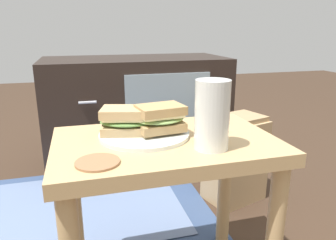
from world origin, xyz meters
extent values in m
cube|color=tan|center=(0.00, 0.00, 0.44)|extent=(0.56, 0.36, 0.04)
cylinder|color=tan|center=(-0.25, 0.14, 0.21)|extent=(0.04, 0.04, 0.43)
cylinder|color=tan|center=(0.25, 0.14, 0.21)|extent=(0.04, 0.04, 0.43)
cube|color=black|center=(0.09, 0.95, 0.29)|extent=(0.96, 0.44, 0.58)
cube|color=#8C9EA8|center=(0.21, 0.72, 0.30)|extent=(0.42, 0.01, 0.44)
cylinder|color=silver|center=(-0.17, 0.72, 0.41)|extent=(0.08, 0.01, 0.01)
cylinder|color=silver|center=(-0.17, 0.72, 0.19)|extent=(0.08, 0.01, 0.01)
cube|color=#384C72|center=(-0.33, 0.50, 0.00)|extent=(1.23, 0.74, 0.01)
cube|color=slate|center=(-0.33, 0.50, 0.01)|extent=(1.01, 0.61, 0.00)
cylinder|color=silver|center=(-0.05, 0.04, 0.47)|extent=(0.23, 0.23, 0.01)
cube|color=tan|center=(-0.09, 0.05, 0.48)|extent=(0.15, 0.11, 0.02)
ellipsoid|color=#608C42|center=(-0.09, 0.05, 0.50)|extent=(0.16, 0.12, 0.02)
cube|color=beige|center=(-0.09, 0.05, 0.51)|extent=(0.14, 0.10, 0.01)
cube|color=tan|center=(-0.09, 0.05, 0.53)|extent=(0.15, 0.11, 0.02)
cube|color=tan|center=(-0.01, 0.02, 0.49)|extent=(0.12, 0.10, 0.02)
ellipsoid|color=#8CB260|center=(-0.01, 0.02, 0.51)|extent=(0.13, 0.10, 0.02)
cube|color=beige|center=(-0.01, 0.02, 0.52)|extent=(0.11, 0.09, 0.01)
cube|color=tan|center=(-0.01, 0.02, 0.53)|extent=(0.13, 0.10, 0.02)
cylinder|color=silver|center=(0.09, -0.09, 0.54)|extent=(0.08, 0.08, 0.16)
cylinder|color=#C67219|center=(0.09, -0.09, 0.53)|extent=(0.07, 0.07, 0.13)
cylinder|color=white|center=(0.09, -0.09, 0.60)|extent=(0.07, 0.07, 0.01)
cylinder|color=#996B47|center=(-0.18, -0.11, 0.46)|extent=(0.09, 0.09, 0.01)
cube|color=tan|center=(0.42, 0.41, 0.18)|extent=(0.27, 0.23, 0.36)
cube|color=tan|center=(0.42, 0.41, 0.37)|extent=(0.26, 0.21, 0.02)
camera|label=1|loc=(-0.20, -0.74, 0.73)|focal=34.06mm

